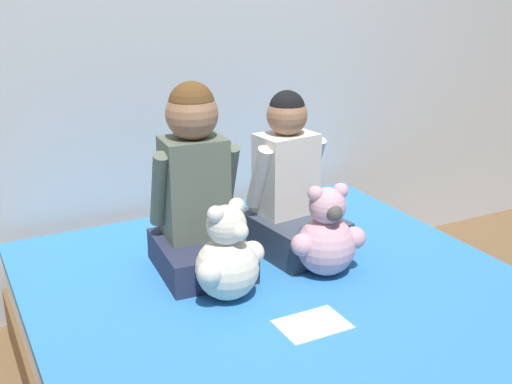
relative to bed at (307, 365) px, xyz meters
name	(u,v)px	position (x,y,z in m)	size (l,w,h in m)	color
wall_behind_bed	(175,12)	(0.00, 1.10, 1.05)	(8.00, 0.06, 2.50)	silver
bed	(307,365)	(0.00, 0.00, 0.00)	(1.65, 2.00, 0.41)	brown
child_on_left	(196,191)	(-0.19, 0.45, 0.49)	(0.32, 0.38, 0.67)	#282D47
child_on_right	(290,190)	(0.18, 0.45, 0.44)	(0.33, 0.39, 0.61)	#384251
teddy_bear_held_by_left_child	(228,258)	(-0.19, 0.19, 0.34)	(0.26, 0.21, 0.33)	silver
teddy_bear_held_by_right_child	(327,237)	(0.19, 0.19, 0.34)	(0.27, 0.21, 0.33)	#DBA3B2
sign_card	(312,324)	(-0.04, -0.08, 0.21)	(0.21, 0.15, 0.00)	white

